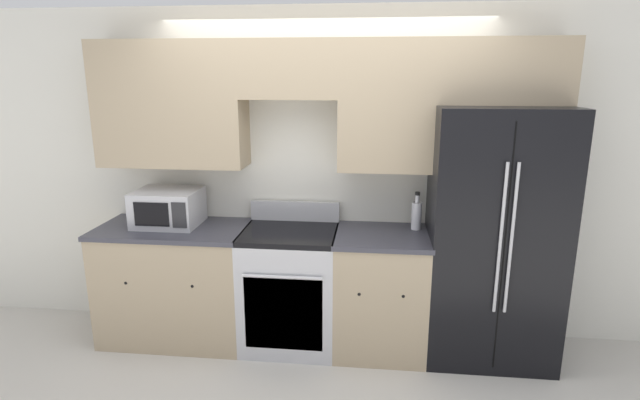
{
  "coord_description": "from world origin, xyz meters",
  "views": [
    {
      "loc": [
        0.4,
        -3.26,
        2.1
      ],
      "look_at": [
        0.0,
        0.31,
        1.19
      ],
      "focal_mm": 28.0,
      "sensor_mm": 36.0,
      "label": 1
    }
  ],
  "objects_px": {
    "oven_range": "(290,287)",
    "bottle": "(416,215)",
    "microwave": "(168,207)",
    "refrigerator": "(491,234)"
  },
  "relations": [
    {
      "from": "oven_range",
      "to": "bottle",
      "type": "distance_m",
      "value": 1.13
    },
    {
      "from": "microwave",
      "to": "bottle",
      "type": "xyz_separation_m",
      "value": [
        1.94,
        0.09,
        -0.02
      ]
    },
    {
      "from": "oven_range",
      "to": "microwave",
      "type": "relative_size",
      "value": 2.25
    },
    {
      "from": "microwave",
      "to": "refrigerator",
      "type": "bearing_deg",
      "value": 0.32
    },
    {
      "from": "oven_range",
      "to": "refrigerator",
      "type": "height_order",
      "value": "refrigerator"
    },
    {
      "from": "oven_range",
      "to": "microwave",
      "type": "height_order",
      "value": "microwave"
    },
    {
      "from": "oven_range",
      "to": "bottle",
      "type": "height_order",
      "value": "bottle"
    },
    {
      "from": "oven_range",
      "to": "microwave",
      "type": "bearing_deg",
      "value": 176.43
    },
    {
      "from": "oven_range",
      "to": "bottle",
      "type": "bearing_deg",
      "value": 9.12
    },
    {
      "from": "oven_range",
      "to": "bottle",
      "type": "xyz_separation_m",
      "value": [
        0.96,
        0.15,
        0.58
      ]
    }
  ]
}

